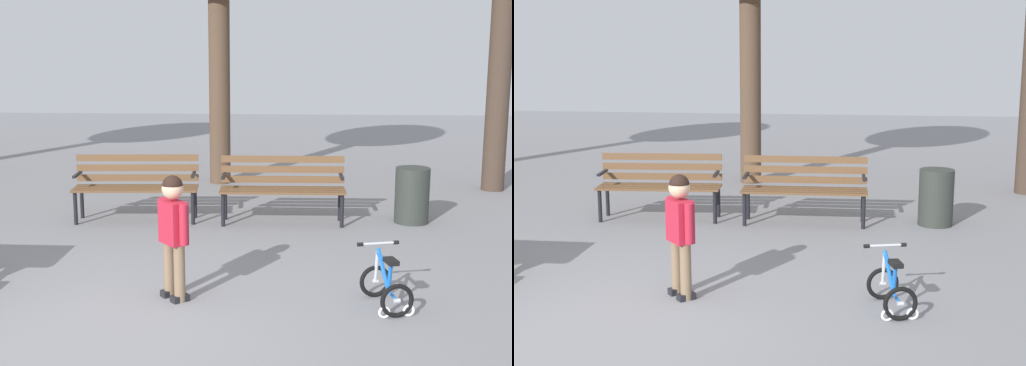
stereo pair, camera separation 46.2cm
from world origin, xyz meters
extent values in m
plane|color=gray|center=(0.00, 0.00, 0.00)|extent=(36.00, 36.00, 0.00)
cube|color=brown|center=(-0.55, 3.85, 0.44)|extent=(1.60, 0.18, 0.03)
cube|color=brown|center=(-0.55, 3.73, 0.44)|extent=(1.60, 0.18, 0.03)
cube|color=brown|center=(-0.54, 3.61, 0.44)|extent=(1.60, 0.18, 0.03)
cube|color=brown|center=(-0.53, 3.49, 0.44)|extent=(1.60, 0.18, 0.03)
cube|color=brown|center=(-0.56, 3.89, 0.54)|extent=(1.60, 0.15, 0.09)
cube|color=brown|center=(-0.56, 3.89, 0.67)|extent=(1.60, 0.15, 0.09)
cube|color=brown|center=(-0.56, 3.89, 0.81)|extent=(1.60, 0.15, 0.09)
cylinder|color=black|center=(0.22, 3.56, 0.22)|extent=(0.05, 0.05, 0.44)
cylinder|color=black|center=(0.19, 3.92, 0.22)|extent=(0.05, 0.05, 0.44)
cube|color=black|center=(0.21, 3.74, 0.62)|extent=(0.07, 0.40, 0.03)
cylinder|color=black|center=(-1.28, 3.46, 0.22)|extent=(0.05, 0.05, 0.44)
cylinder|color=black|center=(-1.30, 3.82, 0.22)|extent=(0.05, 0.05, 0.44)
cube|color=black|center=(-1.29, 3.64, 0.62)|extent=(0.07, 0.40, 0.03)
cube|color=brown|center=(1.35, 3.85, 0.44)|extent=(1.60, 0.11, 0.03)
cube|color=brown|center=(1.36, 3.73, 0.44)|extent=(1.60, 0.11, 0.03)
cube|color=brown|center=(1.36, 3.61, 0.44)|extent=(1.60, 0.11, 0.03)
cube|color=brown|center=(1.36, 3.49, 0.44)|extent=(1.60, 0.11, 0.03)
cube|color=brown|center=(1.35, 3.89, 0.54)|extent=(1.60, 0.08, 0.09)
cube|color=brown|center=(1.35, 3.89, 0.67)|extent=(1.60, 0.08, 0.09)
cube|color=brown|center=(1.35, 3.89, 0.81)|extent=(1.60, 0.08, 0.09)
cylinder|color=black|center=(2.11, 3.53, 0.22)|extent=(0.05, 0.05, 0.44)
cylinder|color=black|center=(2.10, 3.89, 0.22)|extent=(0.05, 0.05, 0.44)
cube|color=black|center=(2.11, 3.71, 0.62)|extent=(0.05, 0.40, 0.03)
cylinder|color=black|center=(0.61, 3.49, 0.22)|extent=(0.05, 0.05, 0.44)
cylinder|color=black|center=(0.60, 3.85, 0.22)|extent=(0.05, 0.05, 0.44)
cube|color=black|center=(0.61, 3.67, 0.62)|extent=(0.05, 0.40, 0.03)
cylinder|color=#7F664C|center=(0.51, 0.76, 0.26)|extent=(0.10, 0.10, 0.52)
cube|color=black|center=(0.51, 0.76, 0.03)|extent=(0.18, 0.17, 0.06)
cylinder|color=#7F664C|center=(0.40, 0.90, 0.26)|extent=(0.10, 0.10, 0.52)
cube|color=black|center=(0.40, 0.90, 0.03)|extent=(0.18, 0.17, 0.06)
cube|color=#B71E33|center=(0.45, 0.83, 0.72)|extent=(0.30, 0.31, 0.39)
sphere|color=#E0B28E|center=(0.45, 0.83, 1.02)|extent=(0.19, 0.19, 0.19)
sphere|color=black|center=(0.45, 0.83, 1.05)|extent=(0.18, 0.18, 0.18)
cylinder|color=#B71E33|center=(0.57, 0.70, 0.73)|extent=(0.08, 0.08, 0.37)
cylinder|color=#B71E33|center=(0.34, 0.97, 0.73)|extent=(0.08, 0.08, 0.37)
torus|color=black|center=(2.28, 0.99, 0.15)|extent=(0.30, 0.12, 0.30)
cylinder|color=silver|center=(2.28, 0.99, 0.15)|extent=(0.06, 0.05, 0.04)
torus|color=black|center=(2.42, 0.49, 0.15)|extent=(0.30, 0.12, 0.30)
cylinder|color=silver|center=(2.42, 0.49, 0.15)|extent=(0.06, 0.05, 0.04)
torus|color=white|center=(2.31, 0.46, 0.05)|extent=(0.11, 0.05, 0.11)
torus|color=white|center=(2.52, 0.52, 0.05)|extent=(0.11, 0.05, 0.11)
cylinder|color=blue|center=(2.33, 0.82, 0.32)|extent=(0.11, 0.31, 0.32)
cylinder|color=blue|center=(2.37, 0.66, 0.30)|extent=(0.05, 0.08, 0.27)
cylinder|color=blue|center=(2.39, 0.59, 0.16)|extent=(0.08, 0.20, 0.05)
cylinder|color=silver|center=(2.29, 0.97, 0.31)|extent=(0.05, 0.08, 0.32)
cylinder|color=blue|center=(2.33, 0.80, 0.42)|extent=(0.11, 0.32, 0.05)
cube|color=black|center=(2.38, 0.65, 0.45)|extent=(0.13, 0.19, 0.04)
cylinder|color=silver|center=(2.29, 0.95, 0.52)|extent=(0.33, 0.11, 0.02)
cylinder|color=black|center=(2.13, 0.91, 0.52)|extent=(0.06, 0.05, 0.04)
cylinder|color=black|center=(2.46, 1.00, 0.52)|extent=(0.06, 0.05, 0.04)
cylinder|color=#2D332D|center=(3.03, 3.85, 0.36)|extent=(0.44, 0.44, 0.72)
cylinder|color=brown|center=(0.25, 6.40, 1.61)|extent=(0.34, 0.34, 3.21)
cylinder|color=#423328|center=(4.62, 6.06, 1.70)|extent=(0.35, 0.35, 3.41)
camera|label=1|loc=(1.59, -5.42, 2.31)|focal=50.99mm
camera|label=2|loc=(2.05, -5.37, 2.31)|focal=50.99mm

